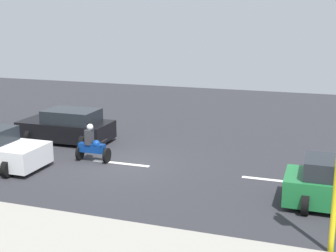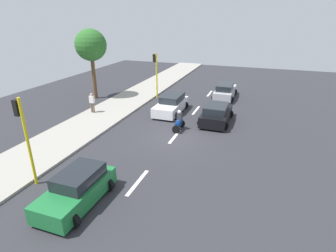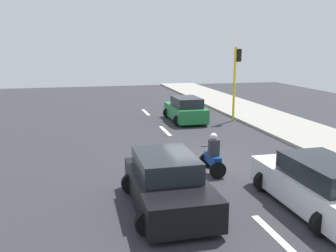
{
  "view_description": "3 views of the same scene",
  "coord_description": "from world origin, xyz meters",
  "px_view_note": "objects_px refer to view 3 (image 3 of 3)",
  "views": [
    {
      "loc": [
        15.7,
        7.33,
        5.66
      ],
      "look_at": [
        -1.04,
        1.61,
        1.41
      ],
      "focal_mm": 49.01,
      "sensor_mm": 36.0,
      "label": 1
    },
    {
      "loc": [
        -5.39,
        16.45,
        7.86
      ],
      "look_at": [
        0.26,
        0.69,
        1.03
      ],
      "focal_mm": 29.01,
      "sensor_mm": 36.0,
      "label": 2
    },
    {
      "loc": [
        -4.56,
        -13.57,
        4.59
      ],
      "look_at": [
        -0.88,
        1.69,
        1.22
      ],
      "focal_mm": 40.29,
      "sensor_mm": 36.0,
      "label": 3
    }
  ],
  "objects_px": {
    "motorcycle": "(213,156)",
    "traffic_light_midblock": "(236,73)",
    "car_black": "(168,184)",
    "car_green": "(186,110)",
    "car_white": "(318,185)"
  },
  "relations": [
    {
      "from": "car_green",
      "to": "motorcycle",
      "type": "relative_size",
      "value": 2.58
    },
    {
      "from": "car_green",
      "to": "traffic_light_midblock",
      "type": "relative_size",
      "value": 0.88
    },
    {
      "from": "traffic_light_midblock",
      "to": "car_green",
      "type": "bearing_deg",
      "value": 170.32
    },
    {
      "from": "car_white",
      "to": "car_green",
      "type": "height_order",
      "value": "same"
    },
    {
      "from": "traffic_light_midblock",
      "to": "motorcycle",
      "type": "bearing_deg",
      "value": -117.89
    },
    {
      "from": "car_black",
      "to": "motorcycle",
      "type": "xyz_separation_m",
      "value": [
        2.28,
        2.49,
        -0.07
      ]
    },
    {
      "from": "car_black",
      "to": "car_white",
      "type": "xyz_separation_m",
      "value": [
        4.11,
        -1.1,
        0.0
      ]
    },
    {
      "from": "traffic_light_midblock",
      "to": "car_black",
      "type": "bearing_deg",
      "value": -121.5
    },
    {
      "from": "car_white",
      "to": "traffic_light_midblock",
      "type": "relative_size",
      "value": 1.01
    },
    {
      "from": "car_white",
      "to": "car_green",
      "type": "bearing_deg",
      "value": 90.45
    },
    {
      "from": "car_black",
      "to": "motorcycle",
      "type": "bearing_deg",
      "value": 47.53
    },
    {
      "from": "car_black",
      "to": "car_white",
      "type": "height_order",
      "value": "same"
    },
    {
      "from": "car_white",
      "to": "motorcycle",
      "type": "distance_m",
      "value": 4.03
    },
    {
      "from": "motorcycle",
      "to": "traffic_light_midblock",
      "type": "relative_size",
      "value": 0.34
    },
    {
      "from": "car_black",
      "to": "car_white",
      "type": "bearing_deg",
      "value": -14.96
    }
  ]
}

